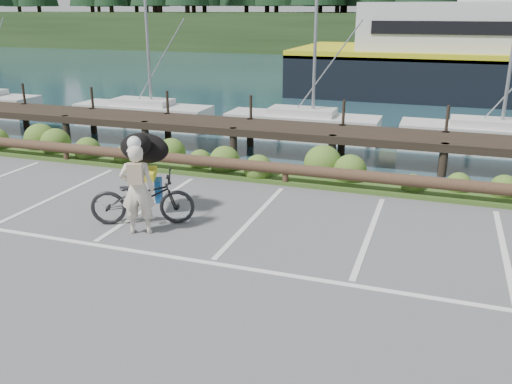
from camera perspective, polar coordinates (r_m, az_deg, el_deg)
ground at (r=10.49m, az=-3.92°, el=-6.58°), size 72.00×72.00×0.00m
harbor_backdrop at (r=87.31m, az=17.40°, el=14.92°), size 170.00×160.00×30.00m
vegetation_strip at (r=15.17m, az=3.84°, el=1.70°), size 34.00×1.60×0.10m
log_rail at (r=14.54m, az=3.11°, el=0.75°), size 32.00×0.30×0.60m
bicycle at (r=11.98m, az=-11.87°, el=-0.63°), size 2.37×1.57×1.18m
cyclist at (r=11.37m, az=-12.37°, el=0.26°), size 0.82×0.69×1.92m
dog at (r=12.40m, az=-11.68°, el=4.54°), size 0.98×1.32×0.69m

